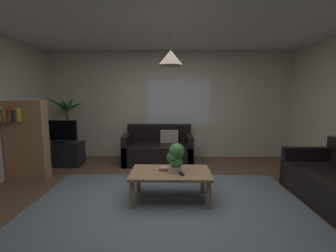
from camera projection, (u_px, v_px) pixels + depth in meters
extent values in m
cube|color=brown|center=(168.00, 206.00, 3.16)|extent=(5.73, 5.07, 0.02)
cube|color=slate|center=(167.00, 212.00, 2.96)|extent=(3.73, 2.79, 0.01)
cube|color=beige|center=(170.00, 105.00, 5.53)|extent=(5.85, 0.06, 2.53)
cube|color=white|center=(168.00, 9.00, 2.83)|extent=(5.73, 5.07, 0.02)
cube|color=white|center=(179.00, 102.00, 5.49)|extent=(1.48, 0.01, 1.07)
cube|color=black|center=(158.00, 153.00, 5.12)|extent=(1.48, 0.87, 0.42)
cube|color=black|center=(159.00, 133.00, 5.43)|extent=(1.48, 0.12, 0.40)
cube|color=black|center=(128.00, 148.00, 5.11)|extent=(0.12, 0.87, 0.64)
cube|color=black|center=(189.00, 149.00, 5.09)|extent=(0.12, 0.87, 0.64)
cube|color=#B7AD9E|center=(169.00, 136.00, 5.26)|extent=(0.40, 0.14, 0.28)
cube|color=black|center=(308.00, 166.00, 3.85)|extent=(0.87, 0.12, 0.64)
cube|color=#A87F56|center=(170.00, 173.00, 3.28)|extent=(1.12, 0.66, 0.04)
cylinder|color=#A87F56|center=(132.00, 195.00, 3.04)|extent=(0.07, 0.07, 0.38)
cylinder|color=#A87F56|center=(208.00, 195.00, 3.03)|extent=(0.07, 0.07, 0.38)
cylinder|color=#A87F56|center=(138.00, 180.00, 3.58)|extent=(0.07, 0.07, 0.38)
cylinder|color=#A87F56|center=(203.00, 180.00, 3.57)|extent=(0.07, 0.07, 0.38)
cube|color=#B22D2D|center=(165.00, 169.00, 3.34)|extent=(0.18, 0.16, 0.03)
cube|color=beige|center=(165.00, 168.00, 3.32)|extent=(0.15, 0.10, 0.02)
cube|color=black|center=(181.00, 173.00, 3.16)|extent=(0.08, 0.17, 0.02)
cylinder|color=beige|center=(175.00, 170.00, 3.23)|extent=(0.18, 0.18, 0.08)
sphere|color=#3D7F3D|center=(176.00, 163.00, 3.22)|extent=(0.17, 0.17, 0.17)
sphere|color=#3D7F3D|center=(174.00, 157.00, 3.23)|extent=(0.20, 0.20, 0.20)
sphere|color=#3D7F3D|center=(177.00, 151.00, 3.22)|extent=(0.23, 0.23, 0.23)
cube|color=black|center=(61.00, 154.00, 4.93)|extent=(0.90, 0.44, 0.50)
cube|color=black|center=(59.00, 130.00, 4.84)|extent=(0.76, 0.05, 0.43)
cube|color=black|center=(58.00, 130.00, 4.82)|extent=(0.72, 0.00, 0.39)
cube|color=black|center=(60.00, 142.00, 4.88)|extent=(0.24, 0.16, 0.04)
cylinder|color=beige|center=(70.00, 152.00, 5.47)|extent=(0.32, 0.32, 0.30)
cylinder|color=brown|center=(68.00, 127.00, 5.39)|extent=(0.05, 0.05, 0.89)
cone|color=#235B2D|center=(75.00, 106.00, 5.30)|extent=(0.45, 0.15, 0.23)
cone|color=#235B2D|center=(71.00, 101.00, 5.51)|extent=(0.15, 0.47, 0.41)
cone|color=#235B2D|center=(63.00, 105.00, 5.42)|extent=(0.34, 0.29, 0.27)
cone|color=#235B2D|center=(56.00, 103.00, 5.16)|extent=(0.40, 0.43, 0.41)
cone|color=#235B2D|center=(65.00, 104.00, 5.13)|extent=(0.16, 0.43, 0.34)
cube|color=#A87F56|center=(27.00, 141.00, 4.05)|extent=(0.70, 0.22, 1.40)
cube|color=beige|center=(3.00, 115.00, 3.88)|extent=(0.03, 0.16, 0.23)
cube|color=#99663F|center=(5.00, 115.00, 3.88)|extent=(0.03, 0.16, 0.22)
cube|color=gold|center=(8.00, 115.00, 3.88)|extent=(0.04, 0.16, 0.21)
cube|color=#B22D2D|center=(10.00, 115.00, 3.88)|extent=(0.04, 0.16, 0.22)
cube|color=#99663F|center=(13.00, 116.00, 3.88)|extent=(0.04, 0.16, 0.18)
cube|color=black|center=(15.00, 116.00, 3.88)|extent=(0.03, 0.16, 0.19)
cube|color=#2D4C8C|center=(18.00, 116.00, 3.88)|extent=(0.04, 0.16, 0.19)
cube|color=gold|center=(20.00, 115.00, 3.87)|extent=(0.04, 0.16, 0.23)
cylinder|color=black|center=(171.00, 33.00, 3.03)|extent=(0.01, 0.01, 0.44)
cone|color=tan|center=(171.00, 58.00, 3.07)|extent=(0.33, 0.33, 0.20)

